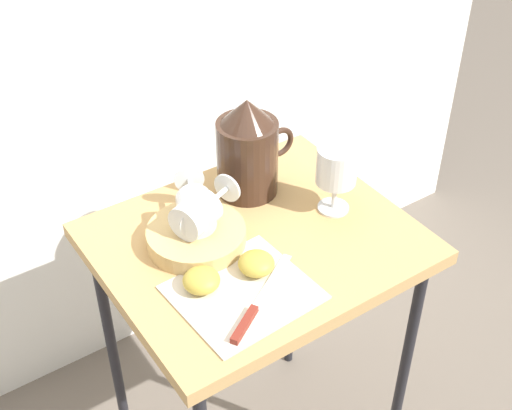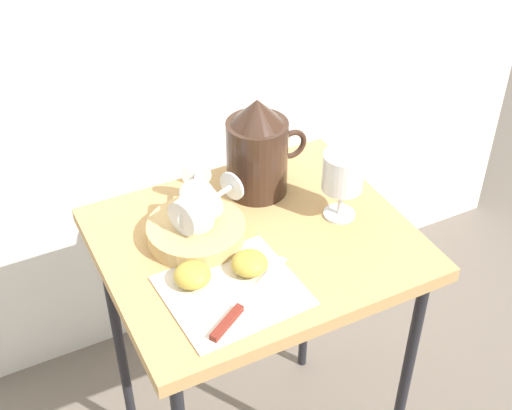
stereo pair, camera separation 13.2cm
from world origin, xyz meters
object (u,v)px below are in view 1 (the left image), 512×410
at_px(wine_glass_tipped_near, 195,209).
at_px(apple_half_left, 201,280).
at_px(pitcher, 248,155).
at_px(knife, 254,309).
at_px(apple_half_right, 256,263).
at_px(basket_tray, 196,236).
at_px(table, 256,265).
at_px(wine_glass_tipped_far, 198,213).
at_px(wine_glass_upright, 336,169).

xyz_separation_m(wine_glass_tipped_near, apple_half_left, (-0.06, -0.13, -0.05)).
relative_size(pitcher, apple_half_left, 3.22).
height_order(pitcher, knife, pitcher).
height_order(apple_half_left, apple_half_right, same).
bearing_deg(basket_tray, apple_half_left, -116.05).
xyz_separation_m(table, wine_glass_tipped_near, (-0.09, 0.06, 0.14)).
xyz_separation_m(wine_glass_tipped_far, apple_half_right, (0.04, -0.13, -0.05)).
bearing_deg(wine_glass_upright, pitcher, 125.44).
xyz_separation_m(wine_glass_upright, apple_half_left, (-0.34, -0.05, -0.08)).
bearing_deg(table, apple_half_right, -123.63).
distance_m(table, wine_glass_tipped_near, 0.18).
bearing_deg(wine_glass_tipped_near, wine_glass_tipped_far, -103.23).
bearing_deg(wine_glass_tipped_near, wine_glass_upright, -15.51).
bearing_deg(basket_tray, knife, -92.76).
height_order(wine_glass_upright, apple_half_right, wine_glass_upright).
bearing_deg(wine_glass_tipped_near, knife, -94.92).
xyz_separation_m(apple_half_left, apple_half_right, (0.10, -0.02, 0.00)).
bearing_deg(apple_half_left, table, 21.80).
height_order(wine_glass_tipped_far, knife, wine_glass_tipped_far).
bearing_deg(apple_half_right, apple_half_left, 170.21).
relative_size(basket_tray, apple_half_left, 2.84).
xyz_separation_m(pitcher, wine_glass_upright, (0.11, -0.15, 0.01)).
height_order(pitcher, apple_half_right, pitcher).
bearing_deg(apple_half_right, wine_glass_upright, 16.34).
bearing_deg(pitcher, wine_glass_tipped_far, -152.70).
xyz_separation_m(pitcher, wine_glass_tipped_far, (-0.17, -0.09, -0.02)).
distance_m(wine_glass_tipped_near, wine_glass_tipped_far, 0.01).
relative_size(basket_tray, knife, 0.91).
bearing_deg(wine_glass_upright, table, 176.06).
xyz_separation_m(pitcher, knife, (-0.19, -0.30, -0.08)).
bearing_deg(table, apple_half_left, -158.20).
distance_m(table, knife, 0.21).
relative_size(pitcher, wine_glass_upright, 1.48).
height_order(wine_glass_tipped_far, apple_half_right, wine_glass_tipped_far).
xyz_separation_m(basket_tray, pitcher, (0.18, 0.09, 0.07)).
xyz_separation_m(wine_glass_upright, knife, (-0.29, -0.15, -0.09)).
distance_m(pitcher, wine_glass_tipped_far, 0.19).
distance_m(basket_tray, wine_glass_upright, 0.30).
height_order(table, wine_glass_upright, wine_glass_upright).
height_order(basket_tray, wine_glass_tipped_far, wine_glass_tipped_far).
height_order(pitcher, apple_half_left, pitcher).
relative_size(table, apple_half_left, 11.02).
height_order(table, apple_half_left, apple_half_left).
xyz_separation_m(wine_glass_tipped_near, knife, (-0.02, -0.23, -0.06)).
xyz_separation_m(table, apple_half_right, (-0.05, -0.08, 0.09)).
relative_size(wine_glass_tipped_near, apple_half_right, 2.42).
xyz_separation_m(basket_tray, wine_glass_tipped_near, (0.01, 0.01, 0.05)).
xyz_separation_m(wine_glass_upright, wine_glass_tipped_near, (-0.28, 0.08, -0.03)).
bearing_deg(basket_tray, table, -25.73).
relative_size(table, wine_glass_tipped_near, 4.54).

